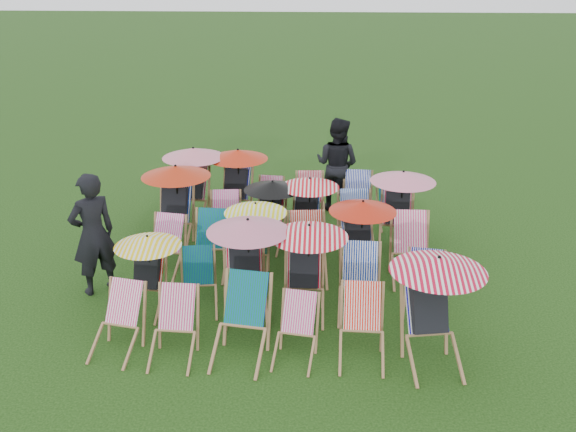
{
  "coord_description": "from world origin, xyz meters",
  "views": [
    {
      "loc": [
        0.58,
        -9.29,
        4.93
      ],
      "look_at": [
        0.06,
        0.44,
        0.9
      ],
      "focal_mm": 40.0,
      "sensor_mm": 36.0,
      "label": 1
    }
  ],
  "objects_px": {
    "deckchair_5": "(434,310)",
    "person_rear": "(337,164)",
    "person_left": "(93,234)",
    "deckchair_29": "(392,204)",
    "deckchair_0": "(117,322)"
  },
  "relations": [
    {
      "from": "deckchair_5",
      "to": "person_left",
      "type": "height_order",
      "value": "person_left"
    },
    {
      "from": "deckchair_5",
      "to": "person_rear",
      "type": "height_order",
      "value": "person_rear"
    },
    {
      "from": "person_left",
      "to": "deckchair_29",
      "type": "bearing_deg",
      "value": 169.57
    },
    {
      "from": "deckchair_0",
      "to": "deckchair_5",
      "type": "bearing_deg",
      "value": 11.39
    },
    {
      "from": "deckchair_5",
      "to": "deckchair_29",
      "type": "relative_size",
      "value": 1.7
    },
    {
      "from": "deckchair_29",
      "to": "person_rear",
      "type": "xyz_separation_m",
      "value": [
        -1.06,
        0.8,
        0.53
      ]
    },
    {
      "from": "person_rear",
      "to": "deckchair_29",
      "type": "bearing_deg",
      "value": 169.45
    },
    {
      "from": "deckchair_5",
      "to": "person_rear",
      "type": "distance_m",
      "value": 5.43
    },
    {
      "from": "deckchair_29",
      "to": "deckchair_0",
      "type": "bearing_deg",
      "value": -137.77
    },
    {
      "from": "person_left",
      "to": "deckchair_5",
      "type": "bearing_deg",
      "value": 120.21
    },
    {
      "from": "deckchair_29",
      "to": "person_left",
      "type": "relative_size",
      "value": 0.44
    },
    {
      "from": "deckchair_5",
      "to": "deckchair_29",
      "type": "xyz_separation_m",
      "value": [
        -0.06,
        4.51,
        -0.34
      ]
    },
    {
      "from": "deckchair_0",
      "to": "person_left",
      "type": "xyz_separation_m",
      "value": [
        -0.8,
        1.6,
        0.53
      ]
    },
    {
      "from": "deckchair_0",
      "to": "person_rear",
      "type": "height_order",
      "value": "person_rear"
    },
    {
      "from": "deckchair_29",
      "to": "person_left",
      "type": "height_order",
      "value": "person_left"
    }
  ]
}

